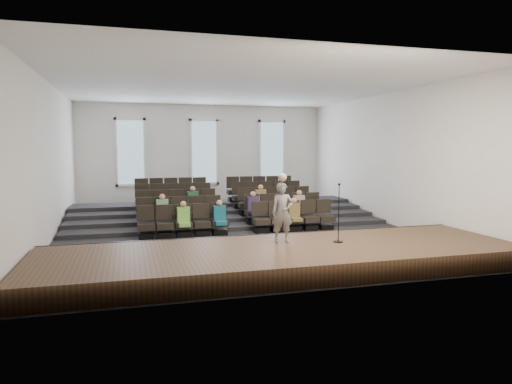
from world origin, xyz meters
TOP-DOWN VIEW (x-y plane):
  - ground at (0.00, 0.00)m, footprint 14.00×14.00m
  - ceiling at (0.00, 0.00)m, footprint 12.00×14.00m
  - wall_back at (0.00, 7.02)m, footprint 12.00×0.04m
  - wall_front at (0.00, -7.02)m, footprint 12.00×0.04m
  - wall_left at (-6.02, 0.00)m, footprint 0.04×14.00m
  - wall_right at (6.02, 0.00)m, footprint 0.04×14.00m
  - stage at (0.00, -5.10)m, footprint 11.80×3.60m
  - stage_lip at (0.00, -3.33)m, footprint 11.80×0.06m
  - risers at (0.00, 3.17)m, footprint 11.80×4.80m
  - seating_rows at (-0.00, 1.54)m, footprint 6.80×4.70m
  - windows at (0.00, 6.95)m, footprint 8.44×0.10m
  - audience at (0.00, 0.32)m, footprint 5.45×2.64m
  - speaker at (0.16, -4.45)m, footprint 0.60×0.43m
  - mic_stand at (1.55, -4.85)m, footprint 0.26×0.26m

SIDE VIEW (x-z plane):
  - ground at x=0.00m, z-range 0.00..0.00m
  - risers at x=0.00m, z-range -0.10..0.50m
  - stage at x=0.00m, z-range 0.00..0.50m
  - stage_lip at x=0.00m, z-range -0.01..0.51m
  - seating_rows at x=0.00m, z-range -0.15..1.52m
  - audience at x=0.00m, z-range 0.26..1.36m
  - mic_stand at x=1.55m, z-range 0.19..1.72m
  - speaker at x=0.16m, z-range 0.50..2.04m
  - wall_back at x=0.00m, z-range 0.00..5.00m
  - wall_front at x=0.00m, z-range 0.00..5.00m
  - wall_left at x=-6.02m, z-range 0.00..5.00m
  - wall_right at x=6.02m, z-range 0.00..5.00m
  - windows at x=0.00m, z-range 1.08..4.32m
  - ceiling at x=0.00m, z-range 5.00..5.02m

